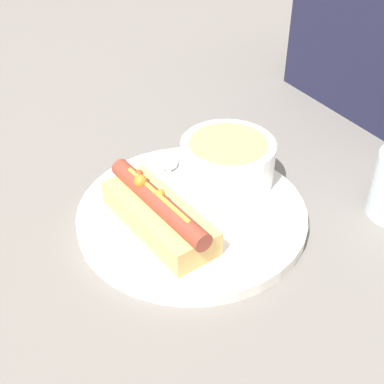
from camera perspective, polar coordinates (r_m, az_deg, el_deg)
ground_plane at (r=0.68m, az=0.00°, el=-2.93°), size 4.00×4.00×0.00m
dinner_plate at (r=0.67m, az=0.00°, el=-2.42°), size 0.29×0.29×0.02m
hot_dog at (r=0.63m, az=-3.59°, el=-2.25°), size 0.18×0.08×0.06m
soup_bowl at (r=0.70m, az=3.81°, el=3.52°), size 0.12×0.12×0.06m
spoon at (r=0.73m, az=-2.55°, el=2.21°), size 0.15×0.10×0.01m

